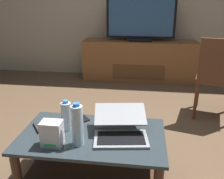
{
  "coord_description": "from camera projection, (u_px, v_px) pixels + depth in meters",
  "views": [
    {
      "loc": [
        0.22,
        -1.75,
        1.3
      ],
      "look_at": [
        -0.05,
        0.22,
        0.55
      ],
      "focal_mm": 39.97,
      "sensor_mm": 36.0,
      "label": 1
    }
  ],
  "objects": [
    {
      "name": "laptop",
      "position": [
        121.0,
        129.0,
        1.69
      ],
      "size": [
        0.4,
        0.41,
        0.16
      ],
      "color": "gray",
      "rests_on": "coffee_table"
    },
    {
      "name": "water_bottle_far",
      "position": [
        77.0,
        125.0,
        1.56
      ],
      "size": [
        0.07,
        0.07,
        0.29
      ],
      "color": "silver",
      "rests_on": "coffee_table"
    },
    {
      "name": "dining_chair",
      "position": [
        218.0,
        75.0,
        2.67
      ],
      "size": [
        0.53,
        0.53,
        0.91
      ],
      "color": "#59331E",
      "rests_on": "ground"
    },
    {
      "name": "water_bottle_near",
      "position": [
        66.0,
        116.0,
        1.76
      ],
      "size": [
        0.07,
        0.07,
        0.22
      ],
      "color": "silver",
      "rests_on": "coffee_table"
    },
    {
      "name": "tv_remote",
      "position": [
        39.0,
        127.0,
        1.8
      ],
      "size": [
        0.13,
        0.15,
        0.02
      ],
      "primitive_type": "cube",
      "rotation": [
        0.0,
        0.0,
        0.63
      ],
      "color": "#2D2D30",
      "rests_on": "coffee_table"
    },
    {
      "name": "ground_plane",
      "position": [
        114.0,
        160.0,
        2.11
      ],
      "size": [
        7.68,
        7.68,
        0.0
      ],
      "primitive_type": "plane",
      "color": "brown"
    },
    {
      "name": "television",
      "position": [
        141.0,
        21.0,
        3.78
      ],
      "size": [
        1.05,
        0.2,
        0.65
      ],
      "color": "black",
      "rests_on": "media_cabinet"
    },
    {
      "name": "coffee_table",
      "position": [
        93.0,
        150.0,
        1.77
      ],
      "size": [
        1.0,
        0.59,
        0.4
      ],
      "color": "#2D383D",
      "rests_on": "ground"
    },
    {
      "name": "media_cabinet",
      "position": [
        139.0,
        61.0,
        4.03
      ],
      "size": [
        1.79,
        0.41,
        0.65
      ],
      "color": "brown",
      "rests_on": "ground"
    },
    {
      "name": "cell_phone",
      "position": [
        82.0,
        118.0,
        1.95
      ],
      "size": [
        0.14,
        0.15,
        0.01
      ],
      "primitive_type": "cube",
      "rotation": [
        0.0,
        0.0,
        0.69
      ],
      "color": "black",
      "rests_on": "coffee_table"
    },
    {
      "name": "router_box",
      "position": [
        52.0,
        134.0,
        1.57
      ],
      "size": [
        0.13,
        0.1,
        0.17
      ],
      "color": "silver",
      "rests_on": "coffee_table"
    }
  ]
}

